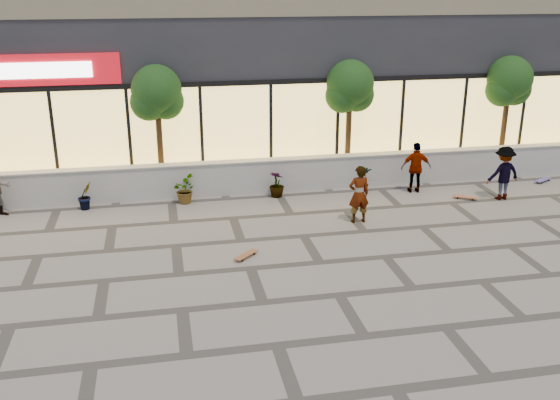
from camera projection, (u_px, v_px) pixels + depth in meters
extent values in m
plane|color=gray|center=(339.00, 295.00, 13.08)|extent=(80.00, 80.00, 0.00)
cube|color=beige|center=(277.00, 176.00, 19.39)|extent=(22.00, 0.35, 1.00)
cube|color=#B2AFA8|center=(277.00, 159.00, 19.21)|extent=(22.00, 0.42, 0.04)
cube|color=#27282D|center=(249.00, 37.00, 23.23)|extent=(24.00, 9.00, 8.50)
cube|color=#FFD166|center=(271.00, 131.00, 19.89)|extent=(23.04, 0.05, 3.00)
cube|color=black|center=(271.00, 82.00, 19.35)|extent=(23.04, 0.08, 0.15)
cube|color=red|center=(31.00, 70.00, 17.87)|extent=(5.00, 0.10, 0.90)
cube|color=white|center=(30.00, 71.00, 17.81)|extent=(3.40, 0.06, 0.45)
imported|color=#133D16|center=(85.00, 196.00, 17.87)|extent=(0.57, 0.57, 0.81)
imported|color=#133D16|center=(184.00, 190.00, 18.38)|extent=(0.68, 0.77, 0.81)
imported|color=#133D16|center=(277.00, 184.00, 18.89)|extent=(0.64, 0.64, 0.81)
imported|color=#133D16|center=(365.00, 179.00, 19.40)|extent=(0.46, 0.35, 0.81)
cylinder|color=#452B18|center=(160.00, 140.00, 19.02)|extent=(0.18, 0.18, 3.24)
sphere|color=#133D16|center=(156.00, 90.00, 18.51)|extent=(1.50, 1.50, 1.50)
sphere|color=#133D16|center=(149.00, 102.00, 18.54)|extent=(1.10, 1.10, 1.10)
sphere|color=#133D16|center=(166.00, 101.00, 18.72)|extent=(1.10, 1.10, 1.10)
cylinder|color=#452B18|center=(348.00, 132.00, 20.12)|extent=(0.18, 0.18, 3.24)
sphere|color=#133D16|center=(350.00, 84.00, 19.60)|extent=(1.50, 1.50, 1.50)
sphere|color=#133D16|center=(343.00, 96.00, 19.63)|extent=(1.10, 1.10, 1.10)
sphere|color=#133D16|center=(357.00, 94.00, 19.81)|extent=(1.10, 1.10, 1.10)
cylinder|color=#452B18|center=(504.00, 125.00, 21.12)|extent=(0.18, 0.18, 3.24)
sphere|color=#133D16|center=(510.00, 79.00, 20.60)|extent=(1.50, 1.50, 1.50)
sphere|color=#133D16|center=(502.00, 90.00, 20.63)|extent=(1.10, 1.10, 1.10)
sphere|color=#133D16|center=(514.00, 89.00, 20.82)|extent=(1.10, 1.10, 1.10)
imported|color=silver|center=(359.00, 194.00, 16.77)|extent=(0.60, 0.40, 1.60)
imported|color=silver|center=(416.00, 168.00, 19.19)|extent=(0.97, 0.52, 1.58)
imported|color=maroon|center=(503.00, 173.00, 18.57)|extent=(1.11, 0.72, 1.62)
cube|color=brown|center=(246.00, 255.00, 14.82)|extent=(0.67, 0.65, 0.02)
cylinder|color=black|center=(250.00, 253.00, 15.05)|extent=(0.06, 0.06, 0.05)
cylinder|color=black|center=(254.00, 254.00, 14.98)|extent=(0.06, 0.06, 0.05)
cylinder|color=black|center=(238.00, 259.00, 14.70)|extent=(0.06, 0.06, 0.05)
cylinder|color=black|center=(242.00, 261.00, 14.63)|extent=(0.06, 0.06, 0.05)
cube|color=brown|center=(465.00, 197.00, 18.78)|extent=(0.69, 0.51, 0.02)
cylinder|color=black|center=(472.00, 199.00, 18.78)|extent=(0.06, 0.05, 0.05)
cylinder|color=black|center=(472.00, 200.00, 18.67)|extent=(0.06, 0.05, 0.05)
cylinder|color=black|center=(458.00, 197.00, 18.92)|extent=(0.06, 0.05, 0.05)
cylinder|color=black|center=(457.00, 198.00, 18.81)|extent=(0.06, 0.05, 0.05)
cube|color=#595399|center=(543.00, 180.00, 20.38)|extent=(0.77, 0.55, 0.02)
cylinder|color=black|center=(545.00, 179.00, 20.59)|extent=(0.06, 0.05, 0.06)
cylinder|color=black|center=(549.00, 180.00, 20.49)|extent=(0.06, 0.05, 0.06)
cylinder|color=black|center=(537.00, 182.00, 20.30)|extent=(0.06, 0.05, 0.06)
cylinder|color=black|center=(541.00, 183.00, 20.20)|extent=(0.06, 0.05, 0.06)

